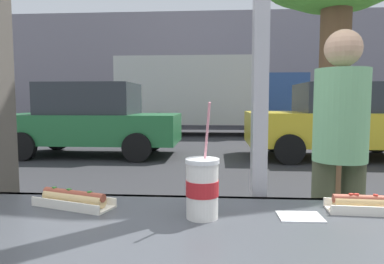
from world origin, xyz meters
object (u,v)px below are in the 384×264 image
Objects in this scene: box_truck at (207,93)px; pedestrian at (340,146)px; soda_cup_left at (202,187)px; parked_car_green at (92,119)px; hotdog_tray_far at (374,204)px; hotdog_tray_near at (74,199)px; parked_car_yellow at (341,120)px.

box_truck reaches higher than pedestrian.
parked_car_green reaches higher than soda_cup_left.
parked_car_green is 2.57× the size of pedestrian.
parked_car_green is at bearing 115.85° from hotdog_tray_far.
hotdog_tray_near is at bearing -70.28° from parked_car_green.
box_truck is at bearing 95.59° from pedestrian.
parked_car_green is at bearing -115.31° from box_truck.
soda_cup_left is at bearing -67.71° from parked_car_green.
soda_cup_left is at bearing -123.19° from pedestrian.
hotdog_tray_far is at bearing 9.42° from soda_cup_left.
hotdog_tray_far is 1.16m from pedestrian.
hotdog_tray_near is 0.99× the size of hotdog_tray_far.
parked_car_yellow is at bearing 0.00° from parked_car_green.
hotdog_tray_near is 0.07× the size of parked_car_yellow.
box_truck reaches higher than parked_car_yellow.
soda_cup_left is 12.86m from box_truck.
parked_car_green reaches higher than hotdog_tray_far.
box_truck is 4.38× the size of pedestrian.
pedestrian is (0.29, 1.13, 0.03)m from hotdog_tray_far.
hotdog_tray_near is at bearing -114.71° from parked_car_yellow.
soda_cup_left reaches higher than hotdog_tray_near.
parked_car_yellow is at bearing 70.75° from pedestrian.
soda_cup_left is 0.51m from hotdog_tray_far.
parked_car_yellow is (3.31, 7.20, -0.14)m from hotdog_tray_near.
parked_car_green is 0.59× the size of box_truck.
soda_cup_left is 7.84m from parked_car_yellow.
pedestrian is (1.19, 1.13, 0.03)m from hotdog_tray_near.
box_truck reaches higher than soda_cup_left.
hotdog_tray_far is at bearing -86.18° from box_truck.
parked_car_yellow is (5.89, 0.00, -0.00)m from parked_car_green.
soda_cup_left is 0.41m from hotdog_tray_near.
soda_cup_left is at bearing -88.44° from box_truck.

